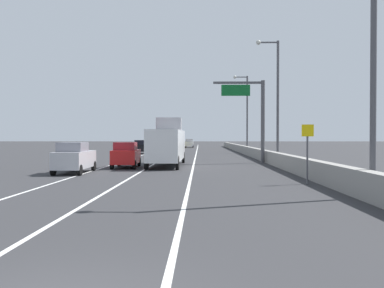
% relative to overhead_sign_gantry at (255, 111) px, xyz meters
% --- Properties ---
extents(ground_plane, '(320.00, 320.00, 0.00)m').
position_rel_overhead_sign_gantry_xyz_m(ground_plane, '(-7.00, 31.54, -4.73)').
color(ground_plane, '#2D2D30').
extents(lane_stripe_left, '(0.16, 130.00, 0.00)m').
position_rel_overhead_sign_gantry_xyz_m(lane_stripe_left, '(-12.50, 22.54, -4.73)').
color(lane_stripe_left, silver).
rests_on(lane_stripe_left, ground_plane).
extents(lane_stripe_center, '(0.16, 130.00, 0.00)m').
position_rel_overhead_sign_gantry_xyz_m(lane_stripe_center, '(-9.00, 22.54, -4.73)').
color(lane_stripe_center, silver).
rests_on(lane_stripe_center, ground_plane).
extents(lane_stripe_right, '(0.16, 130.00, 0.00)m').
position_rel_overhead_sign_gantry_xyz_m(lane_stripe_right, '(-5.50, 22.54, -4.73)').
color(lane_stripe_right, silver).
rests_on(lane_stripe_right, ground_plane).
extents(jersey_barrier_right, '(0.60, 120.00, 1.10)m').
position_rel_overhead_sign_gantry_xyz_m(jersey_barrier_right, '(1.34, 7.54, -4.18)').
color(jersey_barrier_right, gray).
rests_on(jersey_barrier_right, ground_plane).
extents(overhead_sign_gantry, '(4.68, 0.36, 7.50)m').
position_rel_overhead_sign_gantry_xyz_m(overhead_sign_gantry, '(0.00, 0.00, 0.00)').
color(overhead_sign_gantry, '#47474C').
rests_on(overhead_sign_gantry, ground_plane).
extents(speed_advisory_sign, '(0.60, 0.11, 3.00)m').
position_rel_overhead_sign_gantry_xyz_m(speed_advisory_sign, '(0.44, -16.98, -2.96)').
color(speed_advisory_sign, '#4C4C51').
rests_on(speed_advisory_sign, ground_plane).
extents(lamp_post_right_near, '(2.14, 0.44, 11.28)m').
position_rel_overhead_sign_gantry_xyz_m(lamp_post_right_near, '(1.56, -21.65, 1.68)').
color(lamp_post_right_near, '#4C4C51').
rests_on(lamp_post_right_near, ground_plane).
extents(lamp_post_right_second, '(2.14, 0.44, 11.28)m').
position_rel_overhead_sign_gantry_xyz_m(lamp_post_right_second, '(1.97, 0.61, 1.68)').
color(lamp_post_right_second, '#4C4C51').
rests_on(lamp_post_right_second, ground_plane).
extents(lamp_post_right_third, '(2.14, 0.44, 11.28)m').
position_rel_overhead_sign_gantry_xyz_m(lamp_post_right_third, '(1.66, 22.88, 1.68)').
color(lamp_post_right_third, '#4C4C51').
rests_on(lamp_post_right_third, ground_plane).
extents(car_red_0, '(2.02, 4.37, 1.98)m').
position_rel_overhead_sign_gantry_xyz_m(car_red_0, '(-10.66, -5.95, -3.74)').
color(car_red_0, red).
rests_on(car_red_0, ground_plane).
extents(car_silver_1, '(1.94, 4.65, 2.03)m').
position_rel_overhead_sign_gantry_xyz_m(car_silver_1, '(-13.21, -10.79, -3.72)').
color(car_silver_1, '#B7B7BC').
rests_on(car_silver_1, ground_plane).
extents(car_yellow_2, '(1.97, 4.72, 2.04)m').
position_rel_overhead_sign_gantry_xyz_m(car_yellow_2, '(-10.28, 52.49, -3.71)').
color(car_yellow_2, gold).
rests_on(car_yellow_2, ground_plane).
extents(car_white_3, '(1.88, 4.04, 1.93)m').
position_rel_overhead_sign_gantry_xyz_m(car_white_3, '(-7.35, 55.76, -3.77)').
color(car_white_3, white).
rests_on(car_white_3, ground_plane).
extents(car_black_4, '(1.88, 4.41, 1.93)m').
position_rel_overhead_sign_gantry_xyz_m(car_black_4, '(-13.32, 21.48, -3.77)').
color(car_black_4, black).
rests_on(car_black_4, ground_plane).
extents(box_truck, '(2.59, 9.64, 4.02)m').
position_rel_overhead_sign_gantry_xyz_m(box_truck, '(-7.65, -3.70, -2.89)').
color(box_truck, silver).
rests_on(box_truck, ground_plane).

